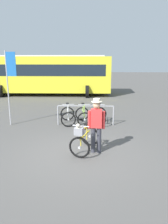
% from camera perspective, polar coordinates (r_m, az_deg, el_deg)
% --- Properties ---
extents(ground_plane, '(80.00, 80.00, 0.00)m').
position_cam_1_polar(ground_plane, '(7.13, -1.43, -10.45)').
color(ground_plane, '#514F4C').
extents(bike_rack_rail, '(2.51, 0.13, 0.88)m').
position_cam_1_polar(bike_rack_rail, '(9.83, 0.42, 0.30)').
color(bike_rack_rail, '#99999E').
rests_on(bike_rack_rail, ground).
extents(racked_bike_white, '(0.84, 1.20, 0.97)m').
position_cam_1_polar(racked_bike_white, '(10.11, -4.13, -0.93)').
color(racked_bike_white, black).
rests_on(racked_bike_white, ground).
extents(racked_bike_lime, '(0.84, 1.20, 0.97)m').
position_cam_1_polar(racked_bike_lime, '(10.07, -0.16, -0.96)').
color(racked_bike_lime, black).
rests_on(racked_bike_lime, ground).
extents(racked_bike_orange, '(0.73, 1.14, 0.97)m').
position_cam_1_polar(racked_bike_orange, '(10.07, 3.82, -0.98)').
color(racked_bike_orange, black).
rests_on(racked_bike_orange, ground).
extents(featured_bicycle, '(0.93, 1.25, 1.09)m').
position_cam_1_polar(featured_bicycle, '(6.98, -0.07, -6.69)').
color(featured_bicycle, black).
rests_on(featured_bicycle, ground).
extents(person_with_featured_bike, '(0.53, 0.32, 1.72)m').
position_cam_1_polar(person_with_featured_bike, '(6.89, 3.16, -2.93)').
color(person_with_featured_bike, '#383842').
rests_on(person_with_featured_bike, ground).
extents(bus_distant, '(10.06, 3.58, 3.08)m').
position_cam_1_polar(bus_distant, '(18.17, -9.56, 9.83)').
color(bus_distant, yellow).
rests_on(bus_distant, ground).
extents(banner_flag, '(0.45, 0.05, 3.20)m').
position_cam_1_polar(banner_flag, '(10.07, -18.38, 9.11)').
color(banner_flag, '#B2B2B7').
rests_on(banner_flag, ground).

